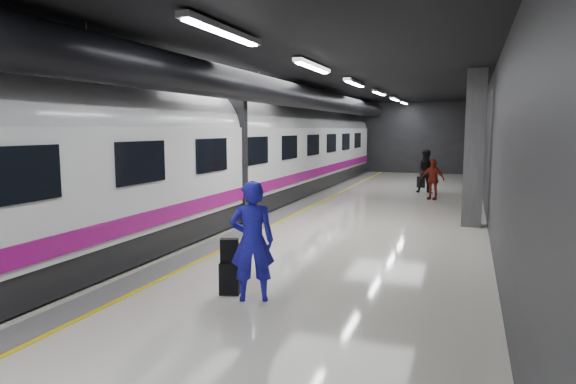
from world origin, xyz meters
The scene contains 9 objects.
ground centered at (0.00, 0.00, 0.00)m, with size 40.00×40.00×0.00m, color beige.
platform_hall centered at (-0.29, 0.96, 3.54)m, with size 10.02×40.02×4.51m.
train centered at (-3.25, 0.00, 2.07)m, with size 3.05×38.00×4.05m.
traveler_main centered at (1.14, -6.17, 1.00)m, with size 0.73×0.48×1.99m, color #221BCB.
suitcase_main centered at (0.65, -6.02, 0.28)m, with size 0.34×0.21×0.55m, color black.
shoulder_bag centered at (0.64, -5.99, 0.76)m, with size 0.31×0.16×0.41m, color black.
traveler_far_a centered at (2.69, 9.51, 0.96)m, with size 0.93×0.73×1.92m, color black.
traveler_far_b centered at (3.07, 7.46, 0.82)m, with size 0.96×0.40×1.63m, color #9B2E16.
suitcase_far centered at (2.26, 11.67, 0.26)m, with size 0.36×0.23×0.52m, color black.
Camera 1 is at (4.43, -13.72, 2.82)m, focal length 32.00 mm.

